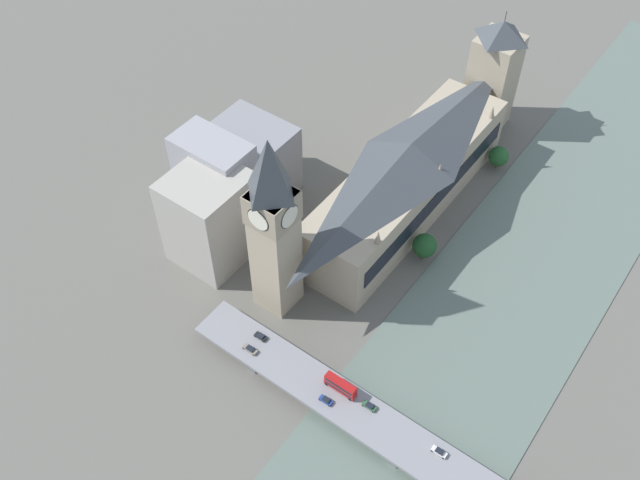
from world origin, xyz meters
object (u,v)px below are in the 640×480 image
at_px(car_northbound_tail, 261,336).
at_px(car_southbound_tail, 326,400).
at_px(parliament_hall, 408,178).
at_px(double_decker_bus_mid, 341,385).
at_px(road_bridge, 404,443).
at_px(victoria_tower, 493,75).
at_px(car_southbound_mid, 369,406).
at_px(car_southbound_lead, 250,349).
at_px(clock_tower, 273,225).
at_px(car_northbound_mid, 439,452).

height_order(car_northbound_tail, car_southbound_tail, car_southbound_tail).
relative_size(parliament_hall, double_decker_bus_mid, 9.68).
distance_m(road_bridge, car_southbound_tail, 24.68).
relative_size(victoria_tower, car_southbound_mid, 12.09).
relative_size(victoria_tower, double_decker_bus_mid, 4.98).
xyz_separation_m(parliament_hall, car_northbound_tail, (3.98, 76.69, -9.96)).
relative_size(victoria_tower, car_southbound_lead, 10.62).
distance_m(clock_tower, road_bridge, 71.37).
relative_size(clock_tower, car_southbound_mid, 16.19).
distance_m(car_southbound_lead, car_southbound_tail, 28.36).
height_order(parliament_hall, victoria_tower, victoria_tower).
bearing_deg(car_southbound_lead, clock_tower, -71.47).
bearing_deg(victoria_tower, car_southbound_lead, 88.58).
bearing_deg(car_northbound_tail, car_southbound_tail, 168.84).
height_order(parliament_hall, clock_tower, clock_tower).
xyz_separation_m(parliament_hall, victoria_tower, (0.05, -61.17, 7.77)).
height_order(clock_tower, car_southbound_lead, clock_tower).
bearing_deg(car_southbound_mid, clock_tower, -20.40).
distance_m(victoria_tower, car_southbound_lead, 144.41).
height_order(parliament_hall, car_northbound_tail, parliament_hall).
relative_size(victoria_tower, road_bridge, 0.35).
xyz_separation_m(victoria_tower, double_decker_bus_mid, (-25.98, 138.10, -15.86)).
bearing_deg(car_northbound_tail, car_southbound_lead, 93.95).
bearing_deg(road_bridge, parliament_hall, -58.28).
bearing_deg(car_southbound_mid, car_northbound_tail, 0.20).
bearing_deg(car_northbound_mid, car_southbound_tail, 9.43).
xyz_separation_m(car_northbound_mid, car_southbound_lead, (62.10, 5.36, -0.04)).
bearing_deg(car_northbound_tail, car_northbound_mid, 179.94).
bearing_deg(car_southbound_mid, road_bridge, 167.08).
xyz_separation_m(clock_tower, double_decker_bus_mid, (-37.26, 17.87, -28.15)).
xyz_separation_m(road_bridge, car_southbound_tail, (24.48, 2.70, 1.65)).
bearing_deg(car_northbound_mid, clock_tower, -14.22).
xyz_separation_m(road_bridge, car_northbound_tail, (53.22, -2.96, 1.63)).
distance_m(parliament_hall, car_northbound_tail, 77.44).
distance_m(car_northbound_tail, car_southbound_lead, 5.44).
bearing_deg(car_northbound_mid, victoria_tower, -67.00).
height_order(car_northbound_tail, car_southbound_lead, car_southbound_lead).
bearing_deg(car_northbound_mid, car_southbound_mid, -0.50).
xyz_separation_m(parliament_hall, clock_tower, (11.34, 59.06, 20.06)).
distance_m(parliament_hall, road_bridge, 94.35).
bearing_deg(victoria_tower, car_northbound_mid, 113.00).
bearing_deg(road_bridge, car_northbound_mid, -162.60).
relative_size(parliament_hall, car_northbound_tail, 24.71).
bearing_deg(car_northbound_tail, road_bridge, 176.81).
height_order(car_northbound_mid, car_southbound_lead, car_northbound_mid).
distance_m(clock_tower, double_decker_bus_mid, 50.01).
bearing_deg(road_bridge, double_decker_bus_mid, -6.66).
height_order(clock_tower, car_northbound_mid, clock_tower).
relative_size(road_bridge, double_decker_bus_mid, 14.09).
xyz_separation_m(road_bridge, double_decker_bus_mid, (23.30, -2.72, 3.49)).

